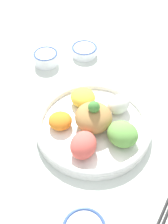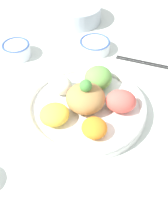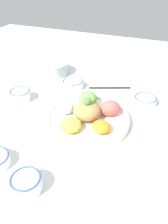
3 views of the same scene
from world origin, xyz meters
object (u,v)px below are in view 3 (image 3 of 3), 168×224
object	(u,v)px
side_serving_bowl	(52,67)
chopsticks_pair_near	(110,87)
salad_platter	(87,116)
rice_bowl_plain	(73,83)
sauce_bowl_red	(21,95)
sauce_bowl_dark	(145,100)
sauce_bowl_far	(26,183)

from	to	relation	value
side_serving_bowl	chopsticks_pair_near	xyz separation A→B (m)	(0.05, 0.35, -0.03)
salad_platter	side_serving_bowl	bearing A→B (deg)	-135.78
rice_bowl_plain	side_serving_bowl	size ratio (longest dim) A/B	0.59
sauce_bowl_red	chopsticks_pair_near	distance (m)	0.44
sauce_bowl_dark	chopsticks_pair_near	xyz separation A→B (m)	(-0.08, -0.19, -0.01)
salad_platter	sauce_bowl_red	world-z (taller)	salad_platter
sauce_bowl_dark	chopsticks_pair_near	distance (m)	0.20
sauce_bowl_red	sauce_bowl_dark	bearing A→B (deg)	108.03
chopsticks_pair_near	salad_platter	bearing A→B (deg)	66.02
side_serving_bowl	rice_bowl_plain	bearing A→B (deg)	58.00
sauce_bowl_dark	rice_bowl_plain	bearing A→B (deg)	-92.90
sauce_bowl_far	chopsticks_pair_near	world-z (taller)	sauce_bowl_far
salad_platter	side_serving_bowl	distance (m)	0.48
side_serving_bowl	chopsticks_pair_near	bearing A→B (deg)	81.79
rice_bowl_plain	chopsticks_pair_near	distance (m)	0.19
salad_platter	sauce_bowl_red	bearing A→B (deg)	-97.28
salad_platter	sauce_bowl_far	xyz separation A→B (m)	(0.36, -0.05, -0.00)
side_serving_bowl	sauce_bowl_red	bearing A→B (deg)	-1.10
sauce_bowl_red	sauce_bowl_far	size ratio (longest dim) A/B	1.03
sauce_bowl_dark	chopsticks_pair_near	bearing A→B (deg)	-112.16
side_serving_bowl	sauce_bowl_far	bearing A→B (deg)	22.20
side_serving_bowl	chopsticks_pair_near	size ratio (longest dim) A/B	0.88
salad_platter	chopsticks_pair_near	xyz separation A→B (m)	(-0.30, 0.01, -0.03)
salad_platter	side_serving_bowl	size ratio (longest dim) A/B	1.92
salad_platter	rice_bowl_plain	bearing A→B (deg)	-145.40
sauce_bowl_far	side_serving_bowl	size ratio (longest dim) A/B	0.50
salad_platter	rice_bowl_plain	size ratio (longest dim) A/B	3.25
sauce_bowl_red	chopsticks_pair_near	xyz separation A→B (m)	(-0.25, 0.36, -0.02)
sauce_bowl_red	rice_bowl_plain	distance (m)	0.26
sauce_bowl_dark	side_serving_bowl	bearing A→B (deg)	-103.25
salad_platter	sauce_bowl_far	distance (m)	0.36
sauce_bowl_red	sauce_bowl_far	xyz separation A→B (m)	(0.40, 0.29, -0.00)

